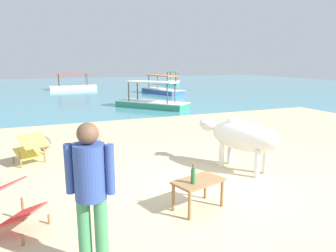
# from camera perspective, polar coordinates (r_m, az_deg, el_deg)

# --- Properties ---
(sand_beach) EXTENTS (18.00, 14.00, 0.04)m
(sand_beach) POSITION_cam_1_polar(r_m,az_deg,el_deg) (5.75, 9.02, -11.12)
(sand_beach) COLOR #CCB78E
(sand_beach) RESTS_ON ground
(water_surface) EXTENTS (60.00, 36.00, 0.03)m
(water_surface) POSITION_cam_1_polar(r_m,az_deg,el_deg) (26.74, -16.36, 6.53)
(water_surface) COLOR teal
(water_surface) RESTS_ON ground
(cow) EXTENTS (1.10, 1.93, 1.09)m
(cow) POSITION_cam_1_polar(r_m,az_deg,el_deg) (6.47, 13.41, -1.82)
(cow) COLOR silver
(cow) RESTS_ON sand_beach
(low_bench_table) EXTENTS (0.85, 0.64, 0.46)m
(low_bench_table) POSITION_cam_1_polar(r_m,az_deg,el_deg) (4.77, 5.61, -10.76)
(low_bench_table) COLOR olive
(low_bench_table) RESTS_ON sand_beach
(bottle) EXTENTS (0.07, 0.07, 0.30)m
(bottle) POSITION_cam_1_polar(r_m,az_deg,el_deg) (4.57, 4.65, -9.10)
(bottle) COLOR #2D6B38
(bottle) RESTS_ON low_bench_table
(deck_chair_near) EXTENTS (0.93, 0.89, 0.68)m
(deck_chair_near) POSITION_cam_1_polar(r_m,az_deg,el_deg) (4.65, -27.01, -12.59)
(deck_chair_near) COLOR olive
(deck_chair_near) RESTS_ON sand_beach
(deck_chair_far) EXTENTS (0.79, 0.91, 0.68)m
(deck_chair_far) POSITION_cam_1_polar(r_m,az_deg,el_deg) (7.32, -23.96, -3.64)
(deck_chair_far) COLOR olive
(deck_chair_far) RESTS_ON sand_beach
(person_standing) EXTENTS (0.47, 0.32, 1.62)m
(person_standing) POSITION_cam_1_polar(r_m,az_deg,el_deg) (3.32, -14.09, -10.83)
(person_standing) COLOR #428956
(person_standing) RESTS_ON sand_beach
(shore_rock_large) EXTENTS (0.62, 0.65, 0.41)m
(shore_rock_large) POSITION_cam_1_polar(r_m,az_deg,el_deg) (8.54, -13.93, -2.08)
(shore_rock_large) COLOR gray
(shore_rock_large) RESTS_ON sand_beach
(shore_rock_small) EXTENTS (0.78, 0.74, 0.38)m
(shore_rock_small) POSITION_cam_1_polar(r_m,az_deg,el_deg) (8.47, -22.81, -2.90)
(shore_rock_small) COLOR #6B5B4C
(shore_rock_small) RESTS_ON sand_beach
(boat_white) EXTENTS (3.68, 1.18, 1.29)m
(boat_white) POSITION_cam_1_polar(r_m,az_deg,el_deg) (26.36, -17.08, 7.05)
(boat_white) COLOR white
(boat_white) RESTS_ON water_surface
(boat_blue) EXTENTS (2.12, 3.85, 1.29)m
(boat_blue) POSITION_cam_1_polar(r_m,az_deg,el_deg) (22.07, -1.09, 6.73)
(boat_blue) COLOR #3866B7
(boat_blue) RESTS_ON water_surface
(boat_green) EXTENTS (3.23, 3.57, 1.29)m
(boat_green) POSITION_cam_1_polar(r_m,az_deg,el_deg) (15.19, -3.04, 4.40)
(boat_green) COLOR #338E66
(boat_green) RESTS_ON water_surface
(boat_teal) EXTENTS (2.83, 3.76, 1.29)m
(boat_teal) POSITION_cam_1_polar(r_m,az_deg,el_deg) (30.76, 0.90, 8.17)
(boat_teal) COLOR teal
(boat_teal) RESTS_ON water_surface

